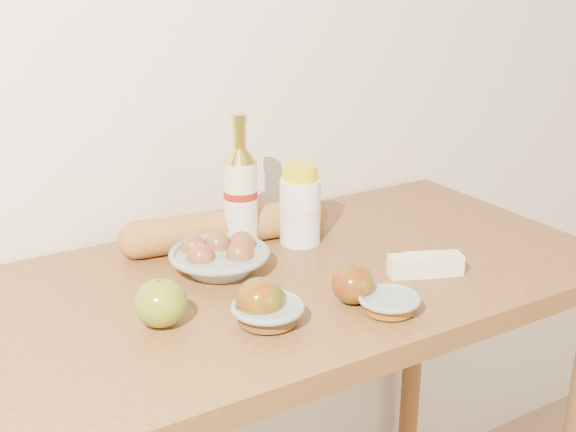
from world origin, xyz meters
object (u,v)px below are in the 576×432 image
object	(u,v)px
table	(280,337)
bourbon_bottle	(241,195)
cream_bottle	(300,207)
baguette	(228,227)
egg_bowl	(219,257)

from	to	relation	value
table	bourbon_bottle	world-z (taller)	bourbon_bottle
table	cream_bottle	bearing A→B (deg)	44.78
cream_bottle	baguette	xyz separation A→B (m)	(-0.12, 0.06, -0.04)
bourbon_bottle	egg_bowl	world-z (taller)	bourbon_bottle
bourbon_bottle	baguette	world-z (taller)	bourbon_bottle
baguette	cream_bottle	bearing A→B (deg)	-19.17
table	bourbon_bottle	distance (m)	0.27
egg_bowl	baguette	world-z (taller)	baguette
table	cream_bottle	size ratio (longest dim) A/B	7.67
table	egg_bowl	size ratio (longest dim) A/B	5.18
egg_bowl	cream_bottle	bearing A→B (deg)	11.76
table	egg_bowl	distance (m)	0.18
bourbon_bottle	egg_bowl	distance (m)	0.14
bourbon_bottle	baguette	bearing A→B (deg)	102.54
bourbon_bottle	egg_bowl	bearing A→B (deg)	-157.12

